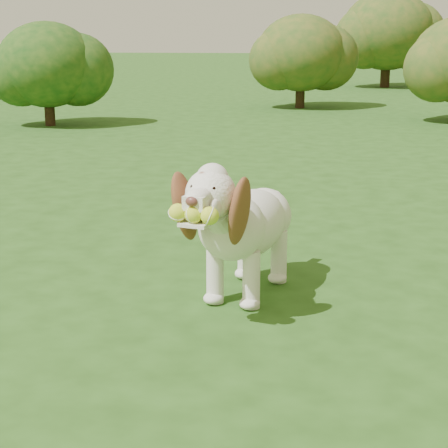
# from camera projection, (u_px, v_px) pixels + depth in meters

# --- Properties ---
(ground) EXTENTS (80.00, 80.00, 0.00)m
(ground) POSITION_uv_depth(u_px,v_px,m) (363.00, 301.00, 3.61)
(ground) COLOR #224614
(ground) RESTS_ON ground
(dog) EXTENTS (0.57, 1.10, 0.72)m
(dog) POSITION_uv_depth(u_px,v_px,m) (242.00, 221.00, 3.56)
(dog) COLOR white
(dog) RESTS_ON ground
(shrub_a) EXTENTS (1.34, 1.34, 1.39)m
(shrub_a) POSITION_uv_depth(u_px,v_px,m) (47.00, 65.00, 10.02)
(shrub_a) COLOR #382314
(shrub_a) RESTS_ON ground
(shrub_b) EXTENTS (1.48, 1.48, 1.53)m
(shrub_b) POSITION_uv_depth(u_px,v_px,m) (301.00, 53.00, 12.32)
(shrub_b) COLOR #382314
(shrub_b) RESTS_ON ground
(shrub_i) EXTENTS (2.05, 2.05, 2.13)m
(shrub_i) POSITION_uv_depth(u_px,v_px,m) (388.00, 31.00, 16.74)
(shrub_i) COLOR #382314
(shrub_i) RESTS_ON ground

